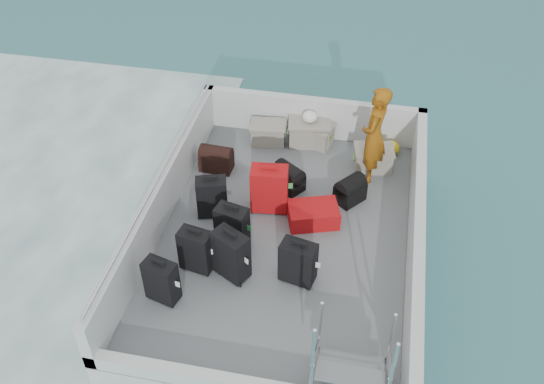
# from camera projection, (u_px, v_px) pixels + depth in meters

# --- Properties ---
(ground) EXTENTS (160.00, 160.00, 0.00)m
(ground) POSITION_uv_depth(u_px,v_px,m) (284.00, 265.00, 8.74)
(ground) COLOR #164B4F
(ground) RESTS_ON ground
(ferry_hull) EXTENTS (3.60, 5.00, 0.60)m
(ferry_hull) POSITION_uv_depth(u_px,v_px,m) (284.00, 251.00, 8.54)
(ferry_hull) COLOR silver
(ferry_hull) RESTS_ON ground
(deck) EXTENTS (3.30, 4.70, 0.02)m
(deck) POSITION_uv_depth(u_px,v_px,m) (285.00, 235.00, 8.34)
(deck) COLOR slate
(deck) RESTS_ON ferry_hull
(deck_fittings) EXTENTS (3.60, 5.00, 0.90)m
(deck_fittings) POSITION_uv_depth(u_px,v_px,m) (307.00, 235.00, 7.80)
(deck_fittings) COLOR silver
(deck_fittings) RESTS_ON deck
(suitcase_0) EXTENTS (0.44, 0.32, 0.62)m
(suitcase_0) POSITION_uv_depth(u_px,v_px,m) (162.00, 281.00, 7.30)
(suitcase_0) COLOR black
(suitcase_0) RESTS_ON deck
(suitcase_1) EXTENTS (0.45, 0.31, 0.62)m
(suitcase_1) POSITION_uv_depth(u_px,v_px,m) (196.00, 251.00, 7.67)
(suitcase_1) COLOR black
(suitcase_1) RESTS_ON deck
(suitcase_2) EXTENTS (0.48, 0.37, 0.61)m
(suitcase_2) POSITION_uv_depth(u_px,v_px,m) (212.00, 197.00, 8.46)
(suitcase_2) COLOR black
(suitcase_2) RESTS_ON deck
(suitcase_3) EXTENTS (0.53, 0.45, 0.69)m
(suitcase_3) POSITION_uv_depth(u_px,v_px,m) (231.00, 255.00, 7.57)
(suitcase_3) COLOR black
(suitcase_3) RESTS_ON deck
(suitcase_4) EXTENTS (0.47, 0.34, 0.62)m
(suitcase_4) POSITION_uv_depth(u_px,v_px,m) (232.00, 227.00, 8.00)
(suitcase_4) COLOR black
(suitcase_4) RESTS_ON deck
(suitcase_5) EXTENTS (0.55, 0.37, 0.71)m
(suitcase_5) POSITION_uv_depth(u_px,v_px,m) (269.00, 189.00, 8.51)
(suitcase_5) COLOR #B90E15
(suitcase_5) RESTS_ON deck
(suitcase_6) EXTENTS (0.49, 0.35, 0.61)m
(suitcase_6) POSITION_uv_depth(u_px,v_px,m) (298.00, 263.00, 7.53)
(suitcase_6) COLOR black
(suitcase_6) RESTS_ON deck
(suitcase_8) EXTENTS (0.80, 0.65, 0.27)m
(suitcase_8) POSITION_uv_depth(u_px,v_px,m) (313.00, 215.00, 8.44)
(suitcase_8) COLOR #B90E15
(suitcase_8) RESTS_ON deck
(duffel_0) EXTENTS (0.51, 0.33, 0.32)m
(duffel_0) POSITION_uv_depth(u_px,v_px,m) (216.00, 160.00, 9.33)
(duffel_0) COLOR black
(duffel_0) RESTS_ON deck
(duffel_1) EXTENTS (0.53, 0.50, 0.32)m
(duffel_1) POSITION_uv_depth(u_px,v_px,m) (289.00, 179.00, 8.99)
(duffel_1) COLOR black
(duffel_1) RESTS_ON deck
(duffel_2) EXTENTS (0.49, 0.51, 0.32)m
(duffel_2) POSITION_uv_depth(u_px,v_px,m) (350.00, 192.00, 8.77)
(duffel_2) COLOR black
(duffel_2) RESTS_ON deck
(crate_0) EXTENTS (0.58, 0.43, 0.32)m
(crate_0) POSITION_uv_depth(u_px,v_px,m) (268.00, 134.00, 9.87)
(crate_0) COLOR gray
(crate_0) RESTS_ON deck
(crate_1) EXTENTS (0.63, 0.52, 0.33)m
(crate_1) POSITION_uv_depth(u_px,v_px,m) (315.00, 135.00, 9.84)
(crate_1) COLOR gray
(crate_1) RESTS_ON deck
(crate_2) EXTENTS (0.70, 0.54, 0.38)m
(crate_2) POSITION_uv_depth(u_px,v_px,m) (309.00, 133.00, 9.84)
(crate_2) COLOR gray
(crate_2) RESTS_ON deck
(crate_3) EXTENTS (0.62, 0.48, 0.34)m
(crate_3) POSITION_uv_depth(u_px,v_px,m) (373.00, 159.00, 9.35)
(crate_3) COLOR gray
(crate_3) RESTS_ON deck
(yellow_bag) EXTENTS (0.28, 0.26, 0.22)m
(yellow_bag) POSITION_uv_depth(u_px,v_px,m) (391.00, 148.00, 9.67)
(yellow_bag) COLOR gold
(yellow_bag) RESTS_ON deck
(white_bag) EXTENTS (0.24, 0.24, 0.18)m
(white_bag) POSITION_uv_depth(u_px,v_px,m) (310.00, 118.00, 9.65)
(white_bag) COLOR white
(white_bag) RESTS_ON crate_2
(passenger) EXTENTS (0.46, 0.63, 1.55)m
(passenger) POSITION_uv_depth(u_px,v_px,m) (374.00, 135.00, 8.78)
(passenger) COLOR #C97112
(passenger) RESTS_ON deck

